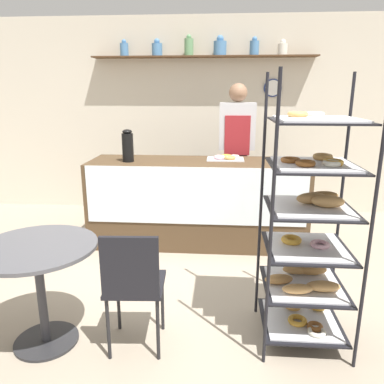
{
  "coord_description": "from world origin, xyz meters",
  "views": [
    {
      "loc": [
        0.25,
        -2.88,
        1.71
      ],
      "look_at": [
        0.0,
        0.43,
        0.82
      ],
      "focal_mm": 35.0,
      "sensor_mm": 36.0,
      "label": 1
    }
  ],
  "objects_px": {
    "pastry_rack": "(309,230)",
    "donut_tray_counter": "(226,158)",
    "cafe_table": "(39,270)",
    "cafe_chair": "(133,280)",
    "coffee_carafe": "(128,146)",
    "person_worker": "(236,151)"
  },
  "relations": [
    {
      "from": "pastry_rack",
      "to": "donut_tray_counter",
      "type": "xyz_separation_m",
      "value": [
        -0.54,
        1.8,
        0.17
      ]
    },
    {
      "from": "pastry_rack",
      "to": "cafe_chair",
      "type": "height_order",
      "value": "pastry_rack"
    },
    {
      "from": "pastry_rack",
      "to": "coffee_carafe",
      "type": "height_order",
      "value": "pastry_rack"
    },
    {
      "from": "pastry_rack",
      "to": "coffee_carafe",
      "type": "distance_m",
      "value": 2.3
    },
    {
      "from": "cafe_chair",
      "to": "donut_tray_counter",
      "type": "distance_m",
      "value": 2.19
    },
    {
      "from": "cafe_chair",
      "to": "coffee_carafe",
      "type": "distance_m",
      "value": 2.01
    },
    {
      "from": "pastry_rack",
      "to": "donut_tray_counter",
      "type": "relative_size",
      "value": 4.45
    },
    {
      "from": "cafe_table",
      "to": "person_worker",
      "type": "bearing_deg",
      "value": 60.35
    },
    {
      "from": "pastry_rack",
      "to": "cafe_chair",
      "type": "relative_size",
      "value": 2.11
    },
    {
      "from": "cafe_table",
      "to": "donut_tray_counter",
      "type": "relative_size",
      "value": 1.93
    },
    {
      "from": "person_worker",
      "to": "cafe_chair",
      "type": "distance_m",
      "value": 2.64
    },
    {
      "from": "person_worker",
      "to": "cafe_chair",
      "type": "relative_size",
      "value": 2.08
    },
    {
      "from": "cafe_table",
      "to": "donut_tray_counter",
      "type": "bearing_deg",
      "value": 58.03
    },
    {
      "from": "person_worker",
      "to": "coffee_carafe",
      "type": "bearing_deg",
      "value": -152.17
    },
    {
      "from": "pastry_rack",
      "to": "cafe_chair",
      "type": "distance_m",
      "value": 1.21
    },
    {
      "from": "cafe_table",
      "to": "coffee_carafe",
      "type": "relative_size",
      "value": 2.25
    },
    {
      "from": "coffee_carafe",
      "to": "cafe_table",
      "type": "bearing_deg",
      "value": -95.87
    },
    {
      "from": "cafe_chair",
      "to": "coffee_carafe",
      "type": "height_order",
      "value": "coffee_carafe"
    },
    {
      "from": "cafe_chair",
      "to": "person_worker",
      "type": "bearing_deg",
      "value": -110.17
    },
    {
      "from": "donut_tray_counter",
      "to": "coffee_carafe",
      "type": "bearing_deg",
      "value": -169.25
    },
    {
      "from": "cafe_table",
      "to": "cafe_chair",
      "type": "distance_m",
      "value": 0.65
    },
    {
      "from": "cafe_table",
      "to": "cafe_chair",
      "type": "xyz_separation_m",
      "value": [
        0.65,
        -0.04,
        -0.03
      ]
    }
  ]
}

